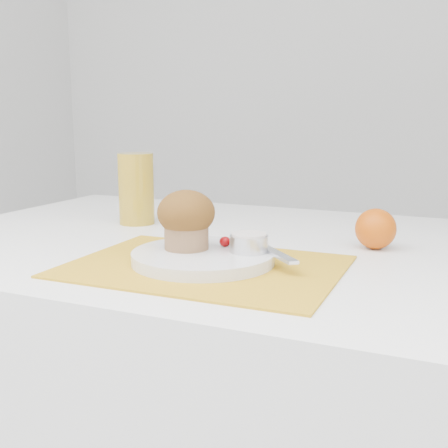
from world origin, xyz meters
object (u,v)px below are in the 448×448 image
at_px(plate, 203,257).
at_px(juice_glass, 136,189).
at_px(orange, 376,229).
at_px(muffin, 186,218).
at_px(table, 229,426).

xyz_separation_m(plate, juice_glass, (-0.28, 0.25, 0.06)).
distance_m(plate, orange, 0.31).
xyz_separation_m(plate, muffin, (-0.03, 0.01, 0.06)).
height_order(plate, juice_glass, juice_glass).
xyz_separation_m(table, orange, (0.26, 0.04, 0.41)).
height_order(table, plate, plate).
height_order(orange, juice_glass, juice_glass).
height_order(table, orange, orange).
relative_size(table, plate, 5.41).
bearing_deg(orange, muffin, -141.00).
bearing_deg(muffin, table, 89.34).
height_order(table, muffin, muffin).
bearing_deg(juice_glass, table, -16.77).
distance_m(plate, muffin, 0.07).
bearing_deg(juice_glass, orange, -3.42).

